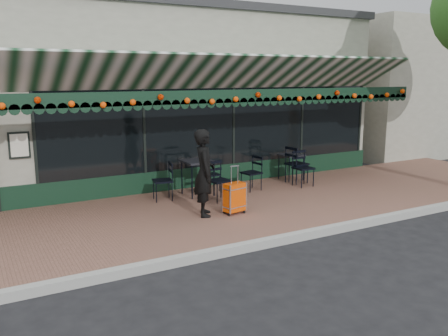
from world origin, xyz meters
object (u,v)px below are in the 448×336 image
chair_a_left (251,173)px  chair_a_front (303,168)px  chair_b_front (219,181)px  cafe_table_b (198,164)px  suitcase (234,198)px  chair_a_right (297,164)px  woman (204,173)px  chair_b_left (163,181)px  chair_b_right (211,175)px  cafe_table_a (291,157)px

chair_a_left → chair_a_front: bearing=72.2°
chair_b_front → cafe_table_b: bearing=99.0°
suitcase → chair_a_right: bearing=18.8°
woman → chair_b_front: size_ratio=1.94×
woman → chair_b_left: bearing=32.9°
cafe_table_b → chair_b_right: 0.67m
chair_a_front → chair_b_front: size_ratio=1.02×
chair_a_right → chair_b_right: (-2.32, 0.37, -0.11)m
chair_a_front → cafe_table_a: bearing=76.4°
cafe_table_a → chair_b_right: (-2.42, -0.01, -0.24)m
chair_a_right → chair_b_front: (-2.61, -0.59, -0.04)m
cafe_table_b → chair_a_front: chair_a_front is taller
chair_a_front → chair_b_front: (-2.53, -0.22, -0.01)m
chair_a_front → chair_a_left: bearing=169.5°
chair_a_right → chair_a_front: 0.38m
cafe_table_b → chair_b_front: (0.20, -0.68, -0.30)m
chair_a_left → chair_b_right: chair_a_left is taller
woman → suitcase: (0.58, -0.19, -0.54)m
chair_b_right → chair_a_right: bearing=-96.9°
woman → chair_b_left: (-0.30, 1.49, -0.43)m
chair_a_right → chair_b_right: size_ratio=1.28×
chair_a_front → suitcase: bearing=-155.1°
cafe_table_a → chair_a_right: 0.41m
woman → chair_a_front: (3.31, 1.05, -0.41)m
chair_b_right → suitcase: bearing=168.0°
chair_b_left → chair_b_right: chair_b_left is taller
cafe_table_b → chair_b_front: chair_b_front is taller
woman → chair_a_right: size_ratio=1.77×
chair_b_left → cafe_table_a: bearing=105.3°
woman → chair_b_left: woman is taller
cafe_table_a → cafe_table_b: cafe_table_b is taller
cafe_table_b → woman: bearing=-111.0°
chair_a_left → chair_b_right: size_ratio=1.11×
suitcase → chair_b_right: suitcase is taller
suitcase → chair_b_right: (0.50, 1.98, 0.05)m
woman → cafe_table_a: 3.94m
cafe_table_a → cafe_table_b: (-2.91, -0.28, 0.12)m
suitcase → cafe_table_a: size_ratio=1.43×
woman → chair_b_right: 2.14m
chair_a_right → chair_a_front: bearing=161.1°
chair_a_left → chair_a_front: size_ratio=0.93×
chair_a_right → cafe_table_a: bearing=-21.4°
suitcase → chair_b_front: suitcase is taller
chair_a_front → chair_b_front: bearing=-174.8°
chair_a_left → chair_b_left: (-2.23, 0.18, 0.01)m
woman → chair_a_left: size_ratio=2.05×
chair_a_right → chair_b_right: bearing=74.7°
chair_b_left → chair_b_front: size_ratio=0.97×
chair_a_front → chair_b_left: bearing=173.4°
chair_b_front → chair_b_left: bearing=141.6°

